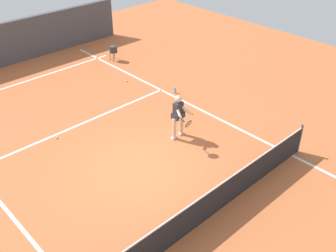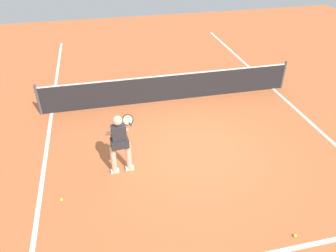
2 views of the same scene
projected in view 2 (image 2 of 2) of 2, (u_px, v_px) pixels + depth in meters
The scene contains 7 objects.
ground_plane at pixel (193, 148), 8.60m from camera, with size 27.06×27.06×0.00m, color #C66638.
sideline_left_marking at pixel (44, 169), 7.89m from camera, with size 0.10×18.81×0.01m, color white.
sideline_right_marking at pixel (319, 130), 9.30m from camera, with size 0.10×18.81×0.01m, color white.
court_net at pixel (170, 87), 10.56m from camera, with size 8.26×0.08×1.00m.
tennis_player at pixel (120, 142), 7.40m from camera, with size 0.75×0.97×1.55m.
tennis_ball_near at pixel (295, 236), 6.21m from camera, with size 0.07×0.07×0.07m, color #D1E533.
tennis_ball_mid at pixel (61, 200), 7.00m from camera, with size 0.07×0.07×0.07m, color #D1E533.
Camera 2 is at (-2.17, -6.55, 5.21)m, focal length 34.60 mm.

